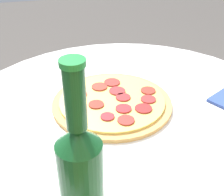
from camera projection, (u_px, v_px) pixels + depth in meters
The scene contains 3 objects.
table at pixel (127, 163), 0.85m from camera, with size 0.89×0.89×0.76m.
pizza at pixel (112, 102), 0.79m from camera, with size 0.30×0.30×0.02m.
beer_bottle at pixel (81, 173), 0.45m from camera, with size 0.07×0.07×0.29m.
Camera 1 is at (0.19, 0.60, 1.20)m, focal length 50.00 mm.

